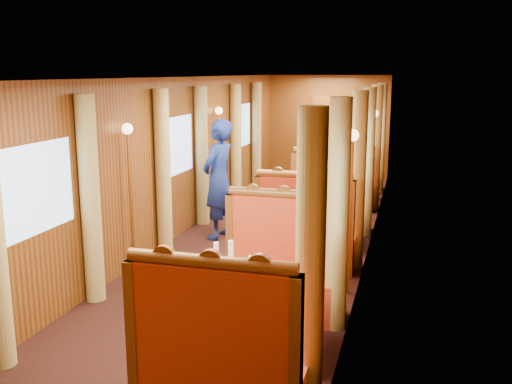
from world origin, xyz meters
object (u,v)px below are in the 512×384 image
at_px(table_near, 256,317).
at_px(steward, 219,180).
at_px(banquette_mid_fwd, 305,237).
at_px(banquette_far_fwd, 339,187).
at_px(fruit_plate, 286,283).
at_px(passenger, 326,188).
at_px(banquette_near_aft, 280,275).
at_px(table_mid, 318,222).
at_px(teapot_right, 248,278).
at_px(banquette_near_fwd, 220,366).
at_px(banquette_far_aft, 351,170).
at_px(rose_vase_mid, 317,186).
at_px(banquette_mid_aft, 328,204).
at_px(table_far, 345,180).
at_px(tea_tray, 243,279).
at_px(teapot_left, 231,272).
at_px(teapot_back, 250,268).
at_px(rose_vase_far, 346,154).

relative_size(table_near, steward, 0.56).
xyz_separation_m(table_near, banquette_mid_fwd, (0.00, 2.49, 0.05)).
distance_m(banquette_mid_fwd, banquette_far_fwd, 3.50).
relative_size(fruit_plate, passenger, 0.31).
relative_size(banquette_near_aft, table_mid, 1.28).
bearing_deg(banquette_near_aft, teapot_right, -91.55).
xyz_separation_m(steward, passenger, (1.57, 0.77, -0.19)).
distance_m(banquette_near_fwd, teapot_right, 0.94).
height_order(table_near, steward, steward).
relative_size(banquette_far_aft, rose_vase_mid, 3.72).
relative_size(banquette_near_fwd, banquette_mid_aft, 1.00).
distance_m(table_far, banquette_far_aft, 1.02).
relative_size(teapot_right, fruit_plate, 0.59).
height_order(banquette_far_aft, passenger, banquette_far_aft).
bearing_deg(table_far, rose_vase_mid, -90.43).
height_order(banquette_near_fwd, tea_tray, banquette_near_fwd).
bearing_deg(fruit_plate, table_far, 92.42).
bearing_deg(passenger, fruit_plate, -86.10).
bearing_deg(teapot_left, banquette_near_aft, 81.54).
xyz_separation_m(banquette_mid_fwd, teapot_back, (-0.07, -2.43, 0.40)).
bearing_deg(tea_tray, banquette_mid_fwd, 87.79).
bearing_deg(teapot_left, table_mid, 88.58).
bearing_deg(passenger, rose_vase_mid, -91.83).
height_order(table_far, tea_tray, tea_tray).
bearing_deg(banquette_mid_aft, banquette_near_fwd, -90.00).
bearing_deg(banquette_far_aft, teapot_back, -90.49).
xyz_separation_m(banquette_near_aft, rose_vase_far, (-0.01, 6.01, 0.50)).
xyz_separation_m(table_mid, banquette_far_fwd, (0.00, 2.49, 0.05)).
bearing_deg(banquette_far_aft, banquette_near_aft, -90.00).
bearing_deg(banquette_far_aft, banquette_near_fwd, -90.00).
relative_size(table_near, table_mid, 1.00).
relative_size(fruit_plate, rose_vase_mid, 0.66).
height_order(banquette_near_fwd, table_far, banquette_near_fwd).
relative_size(banquette_far_aft, rose_vase_far, 3.72).
bearing_deg(fruit_plate, rose_vase_far, 92.46).
distance_m(table_mid, passenger, 0.89).
xyz_separation_m(banquette_far_fwd, tea_tray, (-0.10, -6.06, 0.33)).
xyz_separation_m(banquette_mid_fwd, teapot_left, (-0.20, -2.58, 0.40)).
distance_m(banquette_far_aft, steward, 4.77).
xyz_separation_m(tea_tray, teapot_left, (-0.10, -0.02, 0.06)).
bearing_deg(table_near, steward, 113.97).
bearing_deg(teapot_left, tea_tray, 13.55).
distance_m(table_mid, steward, 1.67).
height_order(table_mid, tea_tray, tea_tray).
distance_m(banquette_near_aft, teapot_left, 1.20).
bearing_deg(banquette_near_fwd, banquette_mid_fwd, 90.00).
height_order(table_near, passenger, passenger).
distance_m(banquette_far_fwd, rose_vase_far, 1.15).
height_order(tea_tray, rose_vase_far, rose_vase_far).
bearing_deg(banquette_near_fwd, passenger, 90.00).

